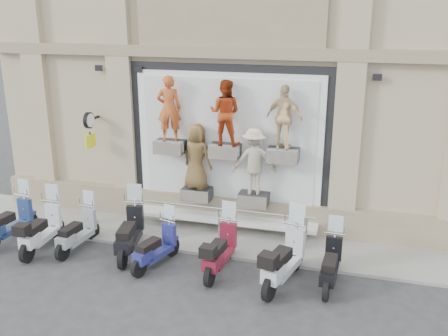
{
  "coord_description": "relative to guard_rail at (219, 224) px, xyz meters",
  "views": [
    {
      "loc": [
        3.36,
        -9.68,
        5.9
      ],
      "look_at": [
        0.16,
        1.9,
        2.07
      ],
      "focal_mm": 40.0,
      "sensor_mm": 36.0,
      "label": 1
    }
  ],
  "objects": [
    {
      "name": "sidewalk",
      "position": [
        0.0,
        0.1,
        -0.43
      ],
      "size": [
        16.0,
        2.2,
        0.08
      ],
      "primitive_type": "cube",
      "color": "gray",
      "rests_on": "ground"
    },
    {
      "name": "scooter_c",
      "position": [
        -3.33,
        -1.49,
        0.24
      ],
      "size": [
        0.67,
        1.77,
        1.41
      ],
      "primitive_type": null,
      "rotation": [
        0.0,
        0.0,
        -0.1
      ],
      "color": "gray",
      "rests_on": "ground"
    },
    {
      "name": "scooter_b",
      "position": [
        -4.21,
        -1.73,
        0.31
      ],
      "size": [
        0.65,
        1.94,
        1.56
      ],
      "primitive_type": null,
      "rotation": [
        0.0,
        0.0,
        0.05
      ],
      "color": "silver",
      "rests_on": "ground"
    },
    {
      "name": "scooter_f",
      "position": [
        0.49,
        -1.61,
        0.31
      ],
      "size": [
        0.69,
        1.93,
        1.54
      ],
      "primitive_type": null,
      "rotation": [
        0.0,
        0.0,
        -0.07
      ],
      "color": "maroon",
      "rests_on": "ground"
    },
    {
      "name": "shop_vitrine",
      "position": [
        0.06,
        0.74,
        1.94
      ],
      "size": [
        5.6,
        0.9,
        4.3
      ],
      "color": "black",
      "rests_on": "ground"
    },
    {
      "name": "guard_rail",
      "position": [
        0.0,
        0.0,
        0.0
      ],
      "size": [
        5.06,
        0.1,
        0.93
      ],
      "primitive_type": null,
      "color": "#9EA0A5",
      "rests_on": "ground"
    },
    {
      "name": "scooter_h",
      "position": [
        3.02,
        -1.54,
        0.26
      ],
      "size": [
        0.61,
        1.8,
        1.44
      ],
      "primitive_type": null,
      "rotation": [
        0.0,
        0.0,
        -0.05
      ],
      "color": "black",
      "rests_on": "ground"
    },
    {
      "name": "clock_sign_bracket",
      "position": [
        -3.9,
        0.47,
        2.34
      ],
      "size": [
        0.1,
        0.8,
        1.02
      ],
      "color": "black",
      "rests_on": "ground"
    },
    {
      "name": "scooter_a",
      "position": [
        -5.29,
        -1.54,
        0.31
      ],
      "size": [
        0.75,
        1.95,
        1.55
      ],
      "primitive_type": null,
      "rotation": [
        0.0,
        0.0,
        -0.1
      ],
      "color": "navy",
      "rests_on": "ground"
    },
    {
      "name": "scooter_e",
      "position": [
        -1.06,
        -1.76,
        0.23
      ],
      "size": [
        0.97,
        1.77,
        1.38
      ],
      "primitive_type": null,
      "rotation": [
        0.0,
        0.0,
        -0.3
      ],
      "color": "navy",
      "rests_on": "ground"
    },
    {
      "name": "building",
      "position": [
        0.0,
        5.0,
        5.54
      ],
      "size": [
        14.0,
        8.6,
        12.0
      ],
      "primitive_type": null,
      "color": "tan",
      "rests_on": "ground"
    },
    {
      "name": "scooter_d",
      "position": [
        -1.93,
        -1.37,
        0.35
      ],
      "size": [
        0.96,
        2.09,
        1.64
      ],
      "primitive_type": null,
      "rotation": [
        0.0,
        0.0,
        0.19
      ],
      "color": "black",
      "rests_on": "ground"
    },
    {
      "name": "scooter_g",
      "position": [
        2.01,
        -1.77,
        0.38
      ],
      "size": [
        1.11,
        2.17,
        1.69
      ],
      "primitive_type": null,
      "rotation": [
        0.0,
        0.0,
        -0.25
      ],
      "color": "#B1B5B9",
      "rests_on": "ground"
    },
    {
      "name": "ground",
      "position": [
        0.0,
        -2.0,
        -0.47
      ],
      "size": [
        90.0,
        90.0,
        0.0
      ],
      "primitive_type": "plane",
      "color": "#2D2D2F",
      "rests_on": "ground"
    }
  ]
}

